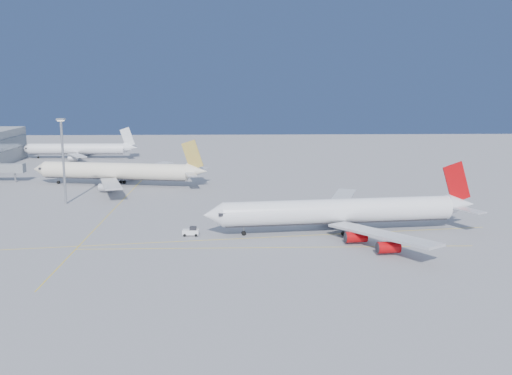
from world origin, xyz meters
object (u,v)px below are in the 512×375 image
object	(u,v)px
light_mast	(63,154)
airliner_virgin	(344,211)
airliner_etihad	(119,171)
airliner_third	(79,149)
pushback_tug	(191,231)

from	to	relation	value
light_mast	airliner_virgin	bearing A→B (deg)	-23.56
airliner_etihad	light_mast	bearing A→B (deg)	-98.80
light_mast	airliner_etihad	bearing A→B (deg)	71.44
airliner_third	light_mast	xyz separation A→B (m)	(23.38, -101.34, 10.79)
airliner_virgin	airliner_third	size ratio (longest dim) A/B	1.25
airliner_virgin	light_mast	size ratio (longest dim) A/B	2.68
pushback_tug	light_mast	xyz separation A→B (m)	(-41.18, 37.08, 14.30)
pushback_tug	airliner_third	bearing A→B (deg)	116.73
airliner_etihad	airliner_virgin	bearing A→B (deg)	-33.33
airliner_virgin	pushback_tug	distance (m)	38.08
airliner_etihad	light_mast	xyz separation A→B (m)	(-10.07, -29.99, 10.18)
airliner_virgin	pushback_tug	world-z (taller)	airliner_virgin
airliner_third	pushback_tug	distance (m)	152.77
airliner_third	airliner_etihad	bearing A→B (deg)	-63.80
pushback_tug	light_mast	size ratio (longest dim) A/B	0.15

